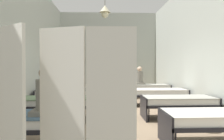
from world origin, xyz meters
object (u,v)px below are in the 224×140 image
bed_right_row_2 (159,93)px  nurse_near_aisle (121,84)px  bed_right_row_1 (178,102)px  patient_seated_secondary (46,96)px  patient_seated_primary (140,78)px  potted_plant (112,78)px  bed_left_row_0 (25,122)px  bed_left_row_3 (72,88)px  privacy_screen (61,128)px  bed_left_row_2 (65,93)px  bed_left_row_1 (52,103)px  bed_right_row_0 (217,119)px  bed_right_row_3 (148,88)px

bed_right_row_2 → nurse_near_aisle: size_ratio=1.28×
bed_right_row_1 → nurse_near_aisle: (-1.12, 4.73, 0.09)m
patient_seated_secondary → bed_right_row_1: bearing=33.2°
patient_seated_primary → potted_plant: (-1.19, 0.41, -0.02)m
bed_left_row_0 → bed_left_row_3: 5.70m
privacy_screen → bed_left_row_0: bearing=136.6°
patient_seated_secondary → bed_right_row_2: bearing=52.3°
bed_left_row_2 → patient_seated_secondary: patient_seated_secondary is taller
privacy_screen → bed_left_row_1: bearing=123.6°
bed_right_row_0 → bed_left_row_1: same height
patient_seated_primary → bed_right_row_3: bearing=-11.5°
bed_left_row_2 → patient_seated_secondary: bearing=-84.8°
nurse_near_aisle → potted_plant: size_ratio=1.10×
potted_plant → bed_left_row_3: bearing=-164.9°
bed_right_row_0 → bed_right_row_1: size_ratio=1.00×
bed_left_row_1 → bed_right_row_1: bearing=0.0°
bed_left_row_2 → bed_left_row_3: bearing=90.0°
bed_left_row_2 → potted_plant: 3.00m
bed_right_row_1 → privacy_screen: (-2.36, -3.74, 0.41)m
bed_right_row_0 → bed_left_row_1: size_ratio=1.00×
bed_right_row_3 → bed_right_row_1: bearing=-90.0°
bed_left_row_0 → bed_left_row_1: (0.00, 1.90, 0.00)m
bed_right_row_3 → patient_seated_primary: 0.56m
bed_left_row_1 → patient_seated_secondary: (0.35, -1.94, 0.43)m
bed_right_row_3 → potted_plant: (-1.54, 0.48, 0.41)m
bed_left_row_3 → privacy_screen: size_ratio=1.12×
bed_right_row_2 → bed_left_row_3: same height
bed_right_row_0 → bed_right_row_3: bearing=90.0°
bed_left_row_0 → nurse_near_aisle: size_ratio=1.28×
patient_seated_primary → privacy_screen: (-2.01, -7.61, -0.02)m
patient_seated_secondary → bed_right_row_3: bearing=62.7°
bed_left_row_3 → privacy_screen: bearing=-82.8°
bed_right_row_1 → bed_left_row_2: bearing=150.2°
privacy_screen → bed_right_row_1: bearing=77.0°
bed_left_row_2 → patient_seated_secondary: 3.88m
nurse_near_aisle → privacy_screen: 8.57m
potted_plant → bed_right_row_2: bearing=-57.1°
bed_right_row_3 → privacy_screen: bearing=-107.4°
patient_seated_primary → privacy_screen: size_ratio=0.47×
patient_seated_secondary → privacy_screen: bearing=-71.6°
bed_right_row_0 → bed_right_row_1: 1.90m
bed_left_row_3 → privacy_screen: (0.95, -7.54, 0.41)m
bed_left_row_2 → patient_seated_primary: size_ratio=2.37×
nurse_near_aisle → patient_seated_secondary: size_ratio=1.86×
bed_left_row_0 → privacy_screen: privacy_screen is taller
patient_seated_primary → bed_left_row_0: bearing=-117.2°
bed_right_row_1 → patient_seated_secondary: patient_seated_secondary is taller
patient_seated_secondary → potted_plant: size_ratio=0.59×
bed_left_row_0 → bed_left_row_1: same height
bed_right_row_0 → privacy_screen: (-2.36, -1.84, 0.41)m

